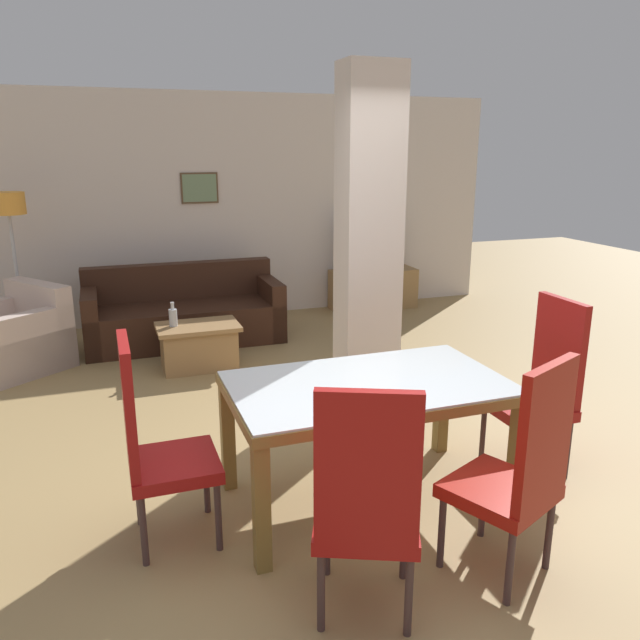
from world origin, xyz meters
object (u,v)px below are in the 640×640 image
(dining_chair_near_right, at_px, (519,469))
(floor_lamp, at_px, (10,218))
(coffee_table, at_px, (199,346))
(tv_screen, at_px, (374,245))
(dining_chair_head_left, at_px, (154,440))
(dining_chair_near_left, at_px, (367,501))
(bottle, at_px, (173,317))
(sofa, at_px, (184,316))
(tv_stand, at_px, (373,289))
(dining_table, at_px, (368,407))
(armchair, at_px, (14,341))
(dining_chair_head_right, at_px, (542,383))

(dining_chair_near_right, xyz_separation_m, floor_lamp, (-2.63, 4.81, 0.78))
(coffee_table, xyz_separation_m, tv_screen, (2.54, 1.58, 0.62))
(dining_chair_head_left, height_order, tv_screen, tv_screen)
(dining_chair_near_left, height_order, bottle, dining_chair_near_left)
(sofa, xyz_separation_m, bottle, (-0.21, -0.91, 0.24))
(coffee_table, distance_m, tv_stand, 3.00)
(dining_chair_near_left, bearing_deg, coffee_table, 116.78)
(dining_chair_head_left, bearing_deg, tv_screen, 143.46)
(dining_chair_near_right, xyz_separation_m, coffee_table, (-0.98, 3.59, -0.37))
(bottle, bearing_deg, dining_table, -73.62)
(floor_lamp, bearing_deg, dining_chair_head_left, -75.47)
(dining_chair_near_right, xyz_separation_m, dining_chair_head_left, (-1.61, 0.88, 0.00))
(dining_chair_head_left, height_order, tv_stand, dining_chair_head_left)
(armchair, bearing_deg, floor_lamp, -38.19)
(dining_table, relative_size, floor_lamp, 0.98)
(armchair, height_order, tv_screen, tv_screen)
(dining_table, height_order, floor_lamp, floor_lamp)
(tv_screen, xyz_separation_m, floor_lamp, (-4.19, -0.36, 0.53))
(dining_chair_near_left, relative_size, dining_chair_near_right, 1.00)
(dining_chair_near_right, relative_size, tv_screen, 1.38)
(bottle, bearing_deg, sofa, 76.98)
(dining_chair_head_right, bearing_deg, sofa, 26.58)
(dining_chair_head_left, height_order, coffee_table, dining_chair_head_left)
(sofa, relative_size, tv_stand, 1.83)
(tv_screen, height_order, floor_lamp, floor_lamp)
(tv_stand, height_order, tv_screen, tv_screen)
(armchair, bearing_deg, coffee_table, -145.28)
(dining_chair_near_left, relative_size, tv_stand, 1.02)
(coffee_table, bearing_deg, dining_chair_head_right, -56.18)
(dining_table, xyz_separation_m, armchair, (-2.25, 3.27, -0.33))
(dining_table, relative_size, tv_screen, 1.92)
(dining_chair_near_right, bearing_deg, floor_lamp, 94.35)
(dining_table, relative_size, dining_chair_head_left, 1.39)
(sofa, xyz_separation_m, armchair, (-1.66, -0.37, -0.00))
(tv_stand, bearing_deg, coffee_table, -148.11)
(dining_chair_head_right, xyz_separation_m, dining_chair_head_left, (-2.44, 0.00, 0.00))
(dining_table, relative_size, bottle, 6.89)
(dining_chair_near_left, xyz_separation_m, floor_lamp, (-1.83, 4.83, 0.78))
(coffee_table, relative_size, tv_stand, 0.68)
(sofa, height_order, coffee_table, sofa)
(dining_chair_near_left, height_order, floor_lamp, floor_lamp)
(dining_chair_head_left, distance_m, tv_screen, 5.34)
(armchair, distance_m, tv_screen, 4.37)
(dining_chair_head_right, xyz_separation_m, floor_lamp, (-3.46, 3.92, 0.78))
(dining_table, height_order, sofa, sofa)
(coffee_table, height_order, tv_screen, tv_screen)
(dining_chair_head_left, xyz_separation_m, sofa, (0.62, 3.64, -0.31))
(armchair, distance_m, tv_stand, 4.33)
(bottle, bearing_deg, armchair, 159.68)
(dining_chair_head_left, height_order, armchair, dining_chair_head_left)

